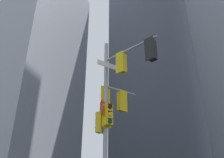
% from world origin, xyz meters
% --- Properties ---
extents(building_tower_left, '(14.41, 14.41, 28.98)m').
position_xyz_m(building_tower_left, '(-14.15, 10.12, 14.49)').
color(building_tower_left, '#9399A3').
rests_on(building_tower_left, ground).
extents(building_mid_block, '(14.17, 14.17, 38.01)m').
position_xyz_m(building_mid_block, '(2.80, 27.81, 19.00)').
color(building_mid_block, '#4C5460').
rests_on(building_mid_block, ground).
extents(signal_pole_assembly, '(3.29, 3.42, 8.62)m').
position_xyz_m(signal_pole_assembly, '(0.46, -0.16, 5.21)').
color(signal_pole_assembly, '#9EA0A3').
rests_on(signal_pole_assembly, ground).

